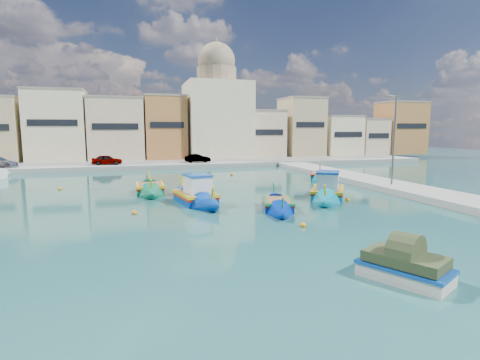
{
  "coord_description": "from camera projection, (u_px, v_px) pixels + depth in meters",
  "views": [
    {
      "loc": [
        -3.81,
        -20.68,
        5.21
      ],
      "look_at": [
        4.0,
        6.0,
        1.4
      ],
      "focal_mm": 28.0,
      "sensor_mm": 36.0,
      "label": 1
    }
  ],
  "objects": [
    {
      "name": "ground",
      "position": [
        202.0,
        220.0,
        21.43
      ],
      "size": [
        160.0,
        160.0,
        0.0
      ],
      "primitive_type": "plane",
      "color": "#174543",
      "rests_on": "ground"
    },
    {
      "name": "east_quay",
      "position": [
        454.0,
        200.0,
        26.4
      ],
      "size": [
        4.0,
        70.0,
        0.5
      ],
      "primitive_type": "cube",
      "color": "gray",
      "rests_on": "ground"
    },
    {
      "name": "north_quay",
      "position": [
        160.0,
        165.0,
        51.81
      ],
      "size": [
        80.0,
        8.0,
        0.6
      ],
      "primitive_type": "cube",
      "color": "gray",
      "rests_on": "ground"
    },
    {
      "name": "north_townhouses",
      "position": [
        198.0,
        130.0,
        60.04
      ],
      "size": [
        83.2,
        7.87,
        10.19
      ],
      "color": "beige",
      "rests_on": "ground"
    },
    {
      "name": "church_block",
      "position": [
        217.0,
        109.0,
        61.1
      ],
      "size": [
        10.0,
        10.0,
        19.1
      ],
      "color": "beige",
      "rests_on": "ground"
    },
    {
      "name": "quay_street_lamp",
      "position": [
        393.0,
        139.0,
        31.4
      ],
      "size": [
        1.18,
        0.16,
        8.0
      ],
      "color": "#595B60",
      "rests_on": "ground"
    },
    {
      "name": "parked_cars",
      "position": [
        81.0,
        160.0,
        47.52
      ],
      "size": [
        28.37,
        2.43,
        1.29
      ],
      "color": "#4C1919",
      "rests_on": "north_quay"
    },
    {
      "name": "luzzu_turquoise_cabin",
      "position": [
        328.0,
        193.0,
        28.34
      ],
      "size": [
        7.22,
        9.59,
        3.21
      ],
      "color": "#0084A2",
      "rests_on": "ground"
    },
    {
      "name": "luzzu_blue_cabin",
      "position": [
        196.0,
        197.0,
        26.5
      ],
      "size": [
        3.69,
        9.23,
        3.18
      ],
      "color": "#0035A2",
      "rests_on": "ground"
    },
    {
      "name": "luzzu_cyan_mid",
      "position": [
        320.0,
        177.0,
        38.82
      ],
      "size": [
        5.33,
        7.88,
        2.34
      ],
      "color": "#0086A0",
      "rests_on": "ground"
    },
    {
      "name": "luzzu_green",
      "position": [
        150.0,
        189.0,
        30.74
      ],
      "size": [
        2.24,
        8.2,
        2.57
      ],
      "color": "#0A704C",
      "rests_on": "ground"
    },
    {
      "name": "luzzu_blue_south",
      "position": [
        277.0,
        205.0,
        24.51
      ],
      "size": [
        3.92,
        8.05,
        2.27
      ],
      "color": "#0029A8",
      "rests_on": "ground"
    },
    {
      "name": "tender_near",
      "position": [
        405.0,
        268.0,
        12.9
      ],
      "size": [
        2.81,
        3.38,
        1.47
      ],
      "color": "beige",
      "rests_on": "ground"
    },
    {
      "name": "mooring_buoys",
      "position": [
        208.0,
        196.0,
        28.64
      ],
      "size": [
        21.35,
        23.17,
        0.36
      ],
      "color": "orange",
      "rests_on": "ground"
    }
  ]
}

